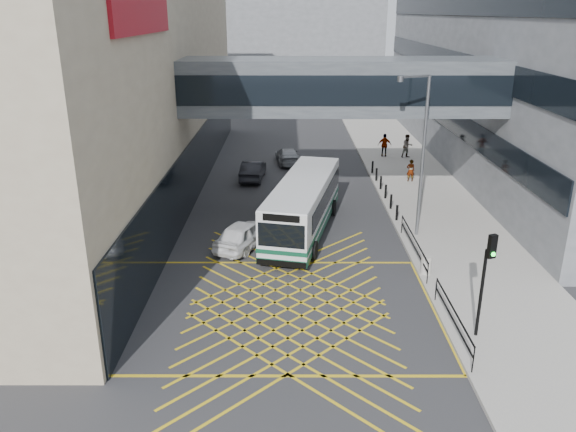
{
  "coord_description": "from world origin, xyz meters",
  "views": [
    {
      "loc": [
        0.03,
        -20.28,
        11.5
      ],
      "look_at": [
        0.0,
        4.0,
        2.6
      ],
      "focal_mm": 35.0,
      "sensor_mm": 36.0,
      "label": 1
    }
  ],
  "objects_px": {
    "bus": "(304,204)",
    "pedestrian_a": "(411,170)",
    "litter_bin": "(426,265)",
    "car_white": "(243,234)",
    "pedestrian_c": "(385,145)",
    "traffic_light": "(486,271)",
    "pedestrian_b": "(407,146)",
    "street_lamp": "(420,148)",
    "car_silver": "(288,155)",
    "car_dark": "(253,170)"
  },
  "relations": [
    {
      "from": "bus",
      "to": "traffic_light",
      "type": "bearing_deg",
      "value": -47.93
    },
    {
      "from": "pedestrian_a",
      "to": "pedestrian_b",
      "type": "xyz_separation_m",
      "value": [
        1.12,
        6.83,
        0.17
      ]
    },
    {
      "from": "car_dark",
      "to": "car_silver",
      "type": "relative_size",
      "value": 1.06
    },
    {
      "from": "car_white",
      "to": "street_lamp",
      "type": "height_order",
      "value": "street_lamp"
    },
    {
      "from": "traffic_light",
      "to": "pedestrian_b",
      "type": "bearing_deg",
      "value": 62.53
    },
    {
      "from": "bus",
      "to": "car_dark",
      "type": "xyz_separation_m",
      "value": [
        -3.41,
        10.24,
        -0.9
      ]
    },
    {
      "from": "litter_bin",
      "to": "car_silver",
      "type": "bearing_deg",
      "value": 107.32
    },
    {
      "from": "pedestrian_a",
      "to": "car_silver",
      "type": "bearing_deg",
      "value": -32.03
    },
    {
      "from": "litter_bin",
      "to": "pedestrian_c",
      "type": "distance_m",
      "value": 22.07
    },
    {
      "from": "car_silver",
      "to": "litter_bin",
      "type": "height_order",
      "value": "car_silver"
    },
    {
      "from": "bus",
      "to": "car_white",
      "type": "relative_size",
      "value": 2.41
    },
    {
      "from": "litter_bin",
      "to": "pedestrian_b",
      "type": "distance_m",
      "value": 21.92
    },
    {
      "from": "traffic_light",
      "to": "pedestrian_b",
      "type": "distance_m",
      "value": 27.16
    },
    {
      "from": "litter_bin",
      "to": "car_white",
      "type": "bearing_deg",
      "value": 158.38
    },
    {
      "from": "car_white",
      "to": "traffic_light",
      "type": "height_order",
      "value": "traffic_light"
    },
    {
      "from": "traffic_light",
      "to": "pedestrian_c",
      "type": "xyz_separation_m",
      "value": [
        0.88,
        27.33,
        -1.73
      ]
    },
    {
      "from": "car_white",
      "to": "pedestrian_b",
      "type": "relative_size",
      "value": 2.38
    },
    {
      "from": "bus",
      "to": "traffic_light",
      "type": "distance_m",
      "value": 12.61
    },
    {
      "from": "bus",
      "to": "traffic_light",
      "type": "height_order",
      "value": "traffic_light"
    },
    {
      "from": "traffic_light",
      "to": "pedestrian_c",
      "type": "relative_size",
      "value": 2.17
    },
    {
      "from": "bus",
      "to": "pedestrian_a",
      "type": "bearing_deg",
      "value": 62.45
    },
    {
      "from": "car_dark",
      "to": "pedestrian_b",
      "type": "xyz_separation_m",
      "value": [
        12.28,
        5.81,
        0.42
      ]
    },
    {
      "from": "street_lamp",
      "to": "pedestrian_b",
      "type": "xyz_separation_m",
      "value": [
        2.99,
        16.96,
        -3.84
      ]
    },
    {
      "from": "pedestrian_c",
      "to": "pedestrian_a",
      "type": "bearing_deg",
      "value": 104.52
    },
    {
      "from": "pedestrian_a",
      "to": "car_dark",
      "type": "bearing_deg",
      "value": -4.34
    },
    {
      "from": "bus",
      "to": "pedestrian_a",
      "type": "height_order",
      "value": "bus"
    },
    {
      "from": "traffic_light",
      "to": "litter_bin",
      "type": "relative_size",
      "value": 4.93
    },
    {
      "from": "litter_bin",
      "to": "car_dark",
      "type": "bearing_deg",
      "value": 119.25
    },
    {
      "from": "car_white",
      "to": "car_silver",
      "type": "height_order",
      "value": "car_white"
    },
    {
      "from": "street_lamp",
      "to": "car_white",
      "type": "bearing_deg",
      "value": 165.44
    },
    {
      "from": "bus",
      "to": "litter_bin",
      "type": "xyz_separation_m",
      "value": [
        5.46,
        -5.6,
        -1.02
      ]
    },
    {
      "from": "traffic_light",
      "to": "car_white",
      "type": "bearing_deg",
      "value": 115.12
    },
    {
      "from": "street_lamp",
      "to": "pedestrian_a",
      "type": "bearing_deg",
      "value": 56.96
    },
    {
      "from": "car_white",
      "to": "street_lamp",
      "type": "distance_m",
      "value": 10.06
    },
    {
      "from": "car_silver",
      "to": "pedestrian_b",
      "type": "xyz_separation_m",
      "value": [
        9.78,
        1.23,
        0.46
      ]
    },
    {
      "from": "car_white",
      "to": "litter_bin",
      "type": "relative_size",
      "value": 5.43
    },
    {
      "from": "traffic_light",
      "to": "litter_bin",
      "type": "height_order",
      "value": "traffic_light"
    },
    {
      "from": "traffic_light",
      "to": "street_lamp",
      "type": "height_order",
      "value": "street_lamp"
    },
    {
      "from": "bus",
      "to": "street_lamp",
      "type": "height_order",
      "value": "street_lamp"
    },
    {
      "from": "pedestrian_b",
      "to": "street_lamp",
      "type": "bearing_deg",
      "value": -116.67
    },
    {
      "from": "car_silver",
      "to": "traffic_light",
      "type": "distance_m",
      "value": 26.8
    },
    {
      "from": "car_silver",
      "to": "traffic_light",
      "type": "xyz_separation_m",
      "value": [
        7.1,
        -25.75,
        2.18
      ]
    },
    {
      "from": "street_lamp",
      "to": "bus",
      "type": "bearing_deg",
      "value": 148.63
    },
    {
      "from": "traffic_light",
      "to": "street_lamp",
      "type": "bearing_deg",
      "value": 69.95
    },
    {
      "from": "pedestrian_b",
      "to": "car_dark",
      "type": "bearing_deg",
      "value": -171.35
    },
    {
      "from": "car_silver",
      "to": "litter_bin",
      "type": "relative_size",
      "value": 5.02
    },
    {
      "from": "car_silver",
      "to": "car_dark",
      "type": "bearing_deg",
      "value": 54.82
    },
    {
      "from": "car_dark",
      "to": "pedestrian_a",
      "type": "relative_size",
      "value": 2.82
    },
    {
      "from": "bus",
      "to": "litter_bin",
      "type": "height_order",
      "value": "bus"
    },
    {
      "from": "pedestrian_b",
      "to": "pedestrian_a",
      "type": "bearing_deg",
      "value": -115.98
    }
  ]
}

